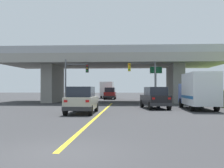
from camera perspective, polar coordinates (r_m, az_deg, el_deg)
name	(u,v)px	position (r m, az deg, el deg)	size (l,w,h in m)	color
ground	(113,102)	(37.98, 0.27, -3.75)	(160.00, 160.00, 0.00)	#353538
overpass_bridge	(113,66)	(38.05, 0.26, 3.70)	(28.62, 10.96, 7.02)	gray
lane_divider_stripe	(101,113)	(21.60, -2.20, -5.92)	(0.20, 26.93, 0.01)	yellow
suv_lead	(82,100)	(20.98, -6.24, -3.30)	(2.04, 4.50, 2.02)	#B7B29E
suv_crossing	(155,98)	(26.12, 8.84, -2.82)	(2.59, 4.92, 2.02)	black
box_truck	(198,91)	(25.85, 17.34, -1.33)	(2.33, 6.86, 3.23)	navy
sedan_oncoming	(110,93)	(47.66, -0.39, -1.95)	(1.92, 4.56, 2.02)	maroon
traffic_signal_nearside	(146,74)	(32.83, 6.97, 1.98)	(3.29, 0.36, 5.53)	slate
traffic_signal_farside	(74,76)	(32.45, -7.93, 1.72)	(2.79, 0.36, 5.26)	#56595E
highway_sign	(156,75)	(36.06, 9.03, 1.77)	(1.58, 0.17, 4.87)	#56595E
semi_truck_distant	(107,90)	(53.96, -0.96, -1.16)	(2.33, 7.42, 3.10)	red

